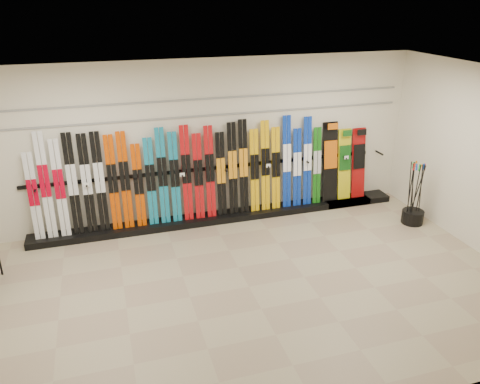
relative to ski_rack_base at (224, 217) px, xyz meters
name	(u,v)px	position (x,y,z in m)	size (l,w,h in m)	color
floor	(249,287)	(-0.22, -2.28, -0.06)	(8.00, 8.00, 0.00)	gray
back_wall	(208,142)	(-0.22, 0.22, 1.44)	(8.00, 8.00, 0.00)	beige
ceiling	(251,82)	(-0.22, -2.28, 2.94)	(8.00, 8.00, 0.00)	silver
ski_rack_base	(224,217)	(0.00, 0.00, 0.00)	(8.00, 0.40, 0.12)	black
skis	(186,176)	(-0.69, 0.04, 0.90)	(5.36, 0.21, 1.84)	silver
snowboards	(343,163)	(2.52, 0.07, 0.80)	(0.94, 0.24, 1.59)	black
pole_bin	(412,217)	(3.38, -1.17, 0.07)	(0.40, 0.40, 0.25)	black
ski_poles	(414,194)	(3.33, -1.18, 0.55)	(0.29, 0.30, 1.18)	black
slatwall_rail_0	(207,116)	(-0.22, 0.20, 1.94)	(7.60, 0.02, 0.03)	gray
slatwall_rail_1	(207,99)	(-0.22, 0.20, 2.24)	(7.60, 0.02, 0.03)	gray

